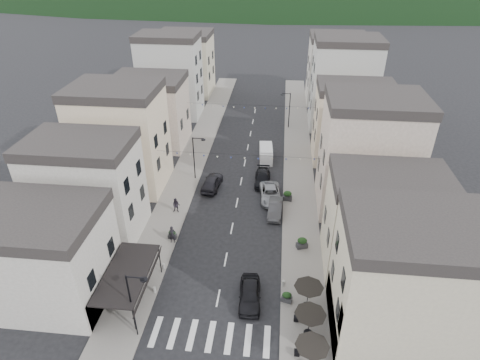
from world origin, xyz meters
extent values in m
plane|color=black|center=(0.00, 0.00, 0.00)|extent=(700.00, 700.00, 0.00)
cube|color=slate|center=(-7.50, 32.00, 0.06)|extent=(4.00, 76.00, 0.12)
cube|color=slate|center=(7.50, 32.00, 0.06)|extent=(4.00, 76.00, 0.12)
cube|color=#B2ADA3|center=(-15.50, 5.00, 4.00)|extent=(12.00, 8.00, 8.00)
cube|color=#C0B599|center=(14.50, 4.00, 5.00)|extent=(10.00, 8.00, 10.00)
cube|color=black|center=(-7.50, 5.00, 3.20)|extent=(3.60, 7.50, 0.15)
cube|color=black|center=(-5.70, 5.00, 2.70)|extent=(0.34, 7.50, 0.99)
cylinder|color=black|center=(-5.80, 1.50, 1.60)|extent=(0.10, 0.10, 3.20)
cylinder|color=black|center=(-5.80, 8.50, 1.60)|extent=(0.10, 0.10, 3.20)
cube|color=#B2ADA3|center=(-14.50, 14.00, 5.00)|extent=(10.00, 7.00, 10.00)
cube|color=#262323|center=(-14.50, 14.00, 10.50)|extent=(10.20, 7.14, 1.00)
cube|color=beige|center=(-14.50, 24.00, 6.00)|extent=(10.00, 8.00, 12.00)
cube|color=#262323|center=(-14.50, 24.00, 12.50)|extent=(10.20, 8.16, 1.00)
cube|color=#A99889|center=(-14.50, 36.00, 4.75)|extent=(10.00, 8.00, 9.50)
cube|color=#262323|center=(-14.50, 36.00, 10.00)|extent=(10.20, 8.16, 1.00)
cube|color=#B3B3AE|center=(-14.50, 48.00, 6.50)|extent=(10.00, 7.00, 13.00)
cube|color=#262323|center=(-14.50, 48.00, 13.50)|extent=(10.20, 7.14, 1.00)
cube|color=#C0B599|center=(-14.50, 60.00, 5.50)|extent=(10.00, 9.00, 11.00)
cube|color=#262323|center=(-14.50, 60.00, 11.50)|extent=(10.20, 9.18, 1.00)
cube|color=#C0B599|center=(14.50, 12.00, 4.50)|extent=(10.00, 7.00, 9.00)
cube|color=#262323|center=(14.50, 12.00, 9.50)|extent=(10.20, 7.14, 1.00)
cube|color=#A99889|center=(14.50, 22.00, 6.25)|extent=(10.00, 8.00, 12.50)
cube|color=#262323|center=(14.50, 22.00, 13.00)|extent=(10.20, 8.16, 1.00)
cube|color=beige|center=(14.50, 34.00, 5.00)|extent=(10.00, 7.00, 10.00)
cube|color=#262323|center=(14.50, 34.00, 10.50)|extent=(10.20, 7.14, 1.00)
cube|color=#B3B3AE|center=(14.50, 46.00, 6.75)|extent=(10.00, 8.00, 13.50)
cube|color=#262323|center=(14.50, 46.00, 14.00)|extent=(10.20, 8.16, 1.00)
cube|color=#B2ADA3|center=(14.50, 58.00, 5.75)|extent=(10.00, 9.00, 11.50)
cube|color=#262323|center=(14.50, 58.00, 12.00)|extent=(10.20, 9.18, 1.00)
cylinder|color=black|center=(7.70, 0.00, 1.27)|extent=(0.06, 0.06, 2.30)
cone|color=black|center=(7.70, 0.00, 2.37)|extent=(2.50, 2.50, 0.55)
cylinder|color=black|center=(7.70, 2.80, 1.27)|extent=(0.06, 0.06, 2.30)
cone|color=black|center=(7.70, 2.80, 2.37)|extent=(2.50, 2.50, 0.55)
cylinder|color=black|center=(7.70, 2.80, 0.49)|extent=(0.70, 0.70, 0.04)
cylinder|color=black|center=(7.70, 5.60, 1.27)|extent=(0.06, 0.06, 2.30)
cone|color=black|center=(7.70, 5.60, 2.37)|extent=(2.50, 2.50, 0.55)
cylinder|color=black|center=(7.70, 5.60, 0.49)|extent=(0.70, 0.70, 0.04)
cylinder|color=black|center=(-6.10, 2.00, 3.00)|extent=(0.14, 0.14, 6.00)
cylinder|color=black|center=(-5.40, 2.00, 5.90)|extent=(1.40, 0.10, 0.10)
cylinder|color=black|center=(-4.75, 2.00, 5.75)|extent=(0.56, 0.56, 0.08)
cylinder|color=black|center=(-6.10, 26.00, 3.00)|extent=(0.14, 0.14, 6.00)
cylinder|color=black|center=(-5.40, 26.00, 5.90)|extent=(1.40, 0.10, 0.10)
cylinder|color=black|center=(-4.75, 26.00, 5.75)|extent=(0.56, 0.56, 0.08)
cylinder|color=black|center=(6.10, 44.00, 3.00)|extent=(0.14, 0.14, 6.00)
cylinder|color=black|center=(5.40, 44.00, 5.90)|extent=(1.40, 0.10, 0.10)
cylinder|color=black|center=(4.75, 44.00, 5.75)|extent=(0.56, 0.56, 0.08)
cylinder|color=gray|center=(-5.70, 6.00, 0.42)|extent=(0.26, 0.26, 0.60)
cylinder|color=gray|center=(-5.70, 9.00, 0.42)|extent=(0.26, 0.26, 0.60)
cylinder|color=gray|center=(5.70, 8.00, 0.42)|extent=(0.26, 0.26, 0.60)
cylinder|color=black|center=(0.00, 22.00, 6.00)|extent=(19.00, 0.02, 0.02)
cone|color=beige|center=(-8.71, 22.00, 5.81)|extent=(0.28, 0.28, 0.24)
cone|color=navy|center=(-7.12, 22.00, 5.73)|extent=(0.28, 0.28, 0.24)
cone|color=beige|center=(-5.54, 22.00, 5.65)|extent=(0.28, 0.28, 0.24)
cone|color=navy|center=(-3.96, 22.00, 5.58)|extent=(0.28, 0.28, 0.24)
cone|color=beige|center=(-2.38, 22.00, 5.54)|extent=(0.28, 0.28, 0.24)
cone|color=navy|center=(-0.79, 22.00, 5.51)|extent=(0.28, 0.28, 0.24)
cone|color=beige|center=(0.79, 22.00, 5.51)|extent=(0.28, 0.28, 0.24)
cone|color=navy|center=(2.38, 22.00, 5.54)|extent=(0.28, 0.28, 0.24)
cone|color=beige|center=(3.96, 22.00, 5.58)|extent=(0.28, 0.28, 0.24)
cone|color=navy|center=(5.54, 22.00, 5.65)|extent=(0.28, 0.28, 0.24)
cone|color=beige|center=(7.12, 22.00, 5.73)|extent=(0.28, 0.28, 0.24)
cone|color=navy|center=(8.71, 22.00, 5.81)|extent=(0.28, 0.28, 0.24)
cylinder|color=black|center=(0.00, 38.00, 6.00)|extent=(19.00, 0.02, 0.02)
cone|color=beige|center=(-8.71, 38.00, 5.81)|extent=(0.28, 0.28, 0.24)
cone|color=navy|center=(-7.12, 38.00, 5.73)|extent=(0.28, 0.28, 0.24)
cone|color=beige|center=(-5.54, 38.00, 5.65)|extent=(0.28, 0.28, 0.24)
cone|color=navy|center=(-3.96, 38.00, 5.58)|extent=(0.28, 0.28, 0.24)
cone|color=beige|center=(-2.38, 38.00, 5.54)|extent=(0.28, 0.28, 0.24)
cone|color=navy|center=(-0.79, 38.00, 5.51)|extent=(0.28, 0.28, 0.24)
cone|color=beige|center=(0.79, 38.00, 5.51)|extent=(0.28, 0.28, 0.24)
cone|color=navy|center=(2.38, 38.00, 5.54)|extent=(0.28, 0.28, 0.24)
cone|color=beige|center=(3.96, 38.00, 5.58)|extent=(0.28, 0.28, 0.24)
cone|color=navy|center=(5.54, 38.00, 5.65)|extent=(0.28, 0.28, 0.24)
cone|color=beige|center=(7.12, 38.00, 5.73)|extent=(0.28, 0.28, 0.24)
cone|color=navy|center=(8.71, 38.00, 5.81)|extent=(0.28, 0.28, 0.24)
imported|color=black|center=(2.80, 6.00, 0.79)|extent=(2.14, 4.75, 1.58)
imported|color=#343437|center=(4.60, 19.22, 0.72)|extent=(1.69, 4.43, 1.44)
imported|color=gray|center=(3.95, 22.25, 0.74)|extent=(3.07, 5.55, 1.47)
imported|color=black|center=(2.80, 25.89, 0.70)|extent=(2.08, 4.89, 1.41)
imported|color=black|center=(-3.52, 24.05, 0.83)|extent=(2.47, 5.08, 1.67)
cube|color=silver|center=(2.90, 32.37, 0.93)|extent=(2.12, 4.60, 1.87)
cube|color=silver|center=(2.94, 31.81, 1.91)|extent=(1.95, 3.11, 0.47)
cylinder|color=black|center=(2.29, 30.63, 0.33)|extent=(0.28, 0.67, 0.65)
cylinder|color=black|center=(3.77, 30.75, 0.33)|extent=(0.28, 0.67, 0.65)
cylinder|color=black|center=(2.02, 33.98, 0.33)|extent=(0.28, 0.67, 0.65)
cylinder|color=black|center=(3.51, 34.10, 0.33)|extent=(0.28, 0.67, 0.65)
imported|color=black|center=(-5.80, 12.94, 1.09)|extent=(0.78, 0.59, 1.95)
imported|color=black|center=(-6.70, 18.26, 1.02)|extent=(0.88, 0.69, 1.80)
cube|color=#2A2A2C|center=(-7.92, 9.33, 0.38)|extent=(1.15, 0.87, 0.51)
ellipsoid|color=black|center=(-7.92, 9.33, 0.94)|extent=(0.90, 0.57, 0.66)
cube|color=#2C2D2F|center=(-6.00, 13.56, 0.34)|extent=(0.91, 0.53, 0.45)
ellipsoid|color=black|center=(-6.00, 13.56, 0.84)|extent=(0.79, 0.50, 0.57)
cube|color=#2D2D2F|center=(6.00, 6.18, 0.35)|extent=(1.03, 0.73, 0.47)
ellipsoid|color=black|center=(6.00, 6.18, 0.87)|extent=(0.82, 0.52, 0.60)
cube|color=#2C2B2E|center=(7.51, 13.47, 0.40)|extent=(1.26, 0.97, 0.56)
ellipsoid|color=black|center=(7.51, 13.47, 1.01)|extent=(0.98, 0.63, 0.72)
cube|color=#28282A|center=(6.00, 22.06, 0.40)|extent=(1.18, 0.73, 0.56)
ellipsoid|color=black|center=(6.00, 22.06, 1.01)|extent=(0.98, 0.63, 0.72)
camera|label=1|loc=(4.52, -18.54, 27.23)|focal=30.00mm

